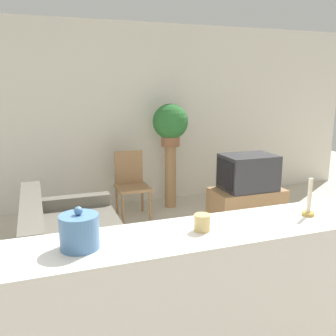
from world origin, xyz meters
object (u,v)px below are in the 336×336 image
(television, at_px, (248,172))
(decorative_bowl, at_px, (79,231))
(potted_plant, at_px, (170,123))
(couch, at_px, (71,245))
(wooden_chair, at_px, (131,181))

(television, distance_m, decorative_bowl, 3.51)
(decorative_bowl, bearing_deg, potted_plant, 63.60)
(couch, xyz_separation_m, television, (2.33, 0.56, 0.43))
(potted_plant, bearing_deg, couch, -136.50)
(couch, relative_size, television, 2.38)
(television, bearing_deg, decorative_bowl, -134.48)
(wooden_chair, xyz_separation_m, decorative_bowl, (-1.07, -3.28, 0.67))
(couch, height_order, television, television)
(television, height_order, wooden_chair, television)
(couch, bearing_deg, decorative_bowl, -93.20)
(couch, height_order, wooden_chair, wooden_chair)
(couch, relative_size, potted_plant, 2.66)
(wooden_chair, relative_size, decorative_bowl, 4.54)
(television, height_order, decorative_bowl, decorative_bowl)
(potted_plant, bearing_deg, decorative_bowl, -116.40)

